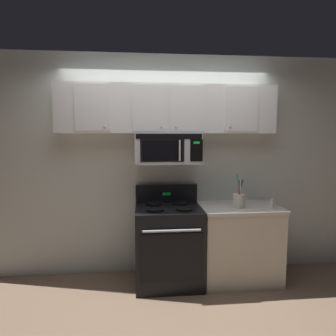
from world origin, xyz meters
The scene contains 8 objects.
ground_plane centered at (0.00, 0.00, 0.00)m, with size 8.00×8.00×0.00m, color #7A604C.
back_wall centered at (0.00, 0.79, 1.35)m, with size 5.20×0.10×2.70m, color silver.
stove_range centered at (0.00, 0.42, 0.47)m, with size 0.76×0.69×1.12m.
over_range_microwave centered at (0.00, 0.54, 1.58)m, with size 0.76×0.43×0.35m.
upper_cabinets centered at (0.00, 0.57, 2.02)m, with size 2.50×0.36×0.55m.
counter_segment centered at (0.84, 0.43, 0.45)m, with size 0.93×0.65×0.90m.
utensil_crock_cream centered at (0.80, 0.33, 0.99)m, with size 0.13×0.13×0.39m.
salt_shaker centered at (1.17, 0.28, 0.95)m, with size 0.05×0.05×0.11m.
Camera 1 is at (-0.31, -2.84, 1.71)m, focal length 31.07 mm.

